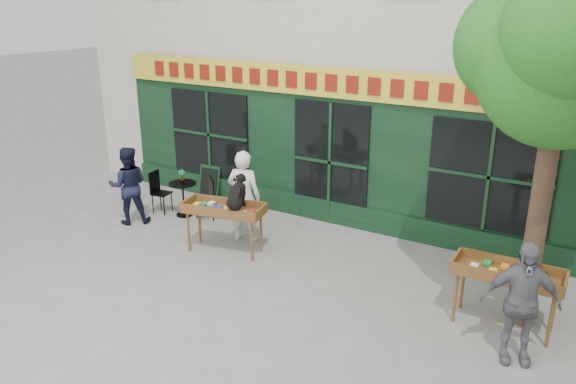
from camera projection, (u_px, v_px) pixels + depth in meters
The scene contains 13 objects.
ground at pixel (271, 263), 10.28m from camera, with size 80.00×80.00×0.00m, color slate.
street_tree at pixel (570, 39), 7.09m from camera, with size 3.05×2.90×5.60m.
book_cart_center at pixel (224, 211), 10.47m from camera, with size 1.60×0.92×0.99m.
dog at pixel (237, 192), 10.11m from camera, with size 0.34×0.60×0.60m, color black, non-canonical shape.
woman at pixel (244, 196), 10.97m from camera, with size 0.67×0.44×1.85m, color silver.
book_cart_right at pixel (508, 276), 8.04m from camera, with size 1.51×0.64×0.99m.
man_right at pixel (520, 303), 7.28m from camera, with size 1.01×0.42×1.72m, color slate.
bistro_table at pixel (183, 192), 12.34m from camera, with size 0.60×0.60×0.76m.
bistro_chair_left at pixel (158, 188), 12.56m from camera, with size 0.41×0.41×0.95m.
bistro_chair_right at pixel (208, 195), 12.14m from camera, with size 0.51×0.51×0.95m.
potted_plant at pixel (182, 176), 12.22m from camera, with size 0.16×0.11×0.31m, color gray.
man_left at pixel (128, 186), 11.86m from camera, with size 0.81×0.63×1.68m, color black.
chalkboard at pixel (209, 182), 13.48m from camera, with size 0.57×0.23×0.79m.
Camera 1 is at (5.10, -7.76, 4.61)m, focal length 35.00 mm.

